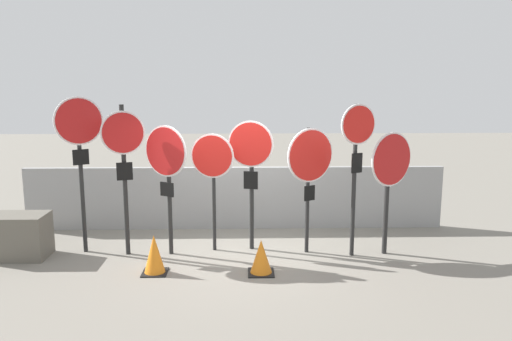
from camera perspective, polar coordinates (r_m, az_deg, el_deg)
The scene contains 13 objects.
ground_plane at distance 8.91m, azimuth -2.53°, elevation -9.24°, with size 40.00×40.00×0.00m, color gray.
fence_back at distance 10.11m, azimuth -2.41°, elevation -3.15°, with size 8.41×0.12×1.26m.
stop_sign_0 at distance 8.94m, azimuth -19.51°, elevation 3.27°, with size 0.71×0.44×2.71m.
stop_sign_1 at distance 8.61m, azimuth -14.89°, elevation 1.94°, with size 0.70×0.24×2.58m.
stop_sign_2 at distance 8.50m, azimuth -10.20°, elevation 0.77°, with size 0.75×0.48×2.24m.
stop_sign_3 at distance 8.60m, azimuth -4.99°, elevation 0.58°, with size 0.75×0.22×2.08m.
stop_sign_4 at distance 8.62m, azimuth -0.59°, elevation 1.28°, with size 0.78×0.24×2.30m.
stop_sign_5 at distance 8.50m, azimuth 6.18°, elevation 0.76°, with size 0.82×0.46×2.19m.
stop_sign_6 at distance 8.42m, azimuth 11.44°, elevation 2.49°, with size 0.62×0.30×2.60m.
stop_sign_7 at distance 8.70m, azimuth 15.11°, elevation 0.08°, with size 0.80×0.50×2.13m.
traffic_cone_0 at distance 8.02m, azimuth -11.54°, elevation -9.38°, with size 0.39×0.39×0.62m.
traffic_cone_1 at distance 7.87m, azimuth 0.59°, elevation -9.85°, with size 0.41×0.41×0.54m.
storage_crate at distance 9.42m, azimuth -25.51°, elevation -6.78°, with size 0.96×0.63×0.75m.
Camera 1 is at (0.18, -8.40, 2.97)m, focal length 35.00 mm.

